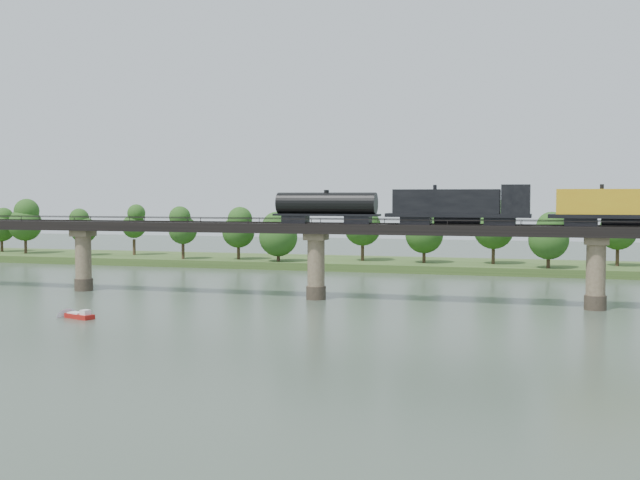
# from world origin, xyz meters

# --- Properties ---
(ground) EXTENTS (400.00, 400.00, 0.00)m
(ground) POSITION_xyz_m (0.00, 0.00, 0.00)
(ground) COLOR #354437
(ground) RESTS_ON ground
(far_bank) EXTENTS (300.00, 24.00, 1.60)m
(far_bank) POSITION_xyz_m (0.00, 85.00, 0.80)
(far_bank) COLOR #355220
(far_bank) RESTS_ON ground
(bridge) EXTENTS (236.00, 30.00, 11.50)m
(bridge) POSITION_xyz_m (0.00, 30.00, 5.46)
(bridge) COLOR #473A2D
(bridge) RESTS_ON ground
(bridge_superstructure) EXTENTS (220.00, 4.90, 0.75)m
(bridge_superstructure) POSITION_xyz_m (0.00, 30.00, 11.79)
(bridge_superstructure) COLOR black
(bridge_superstructure) RESTS_ON bridge
(far_treeline) EXTENTS (289.06, 17.54, 13.60)m
(far_treeline) POSITION_xyz_m (-8.21, 80.52, 8.83)
(far_treeline) COLOR #382619
(far_treeline) RESTS_ON far_bank
(freight_train) EXTENTS (83.30, 3.25, 5.73)m
(freight_train) POSITION_xyz_m (36.43, 30.00, 14.24)
(freight_train) COLOR black
(freight_train) RESTS_ON bridge
(motorboat) EXTENTS (4.55, 2.92, 1.20)m
(motorboat) POSITION_xyz_m (-23.64, 3.48, 0.41)
(motorboat) COLOR #A51712
(motorboat) RESTS_ON ground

